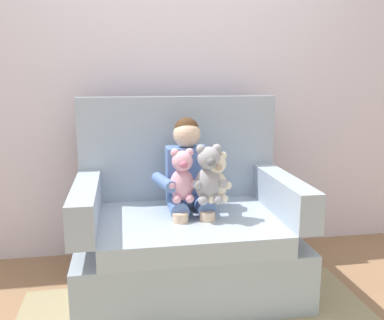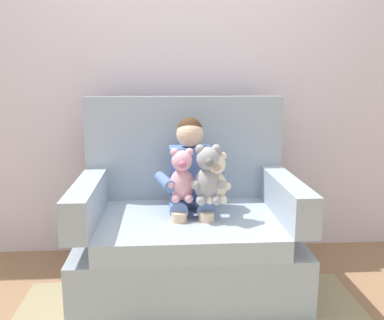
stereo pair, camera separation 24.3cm
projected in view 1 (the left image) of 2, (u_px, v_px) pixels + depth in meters
name	position (u px, v px, depth m)	size (l,w,h in m)	color
ground_plane	(187.00, 286.00, 2.64)	(8.00, 8.00, 0.00)	#936D4C
back_wall	(172.00, 77.00, 3.03)	(6.00, 0.10, 2.60)	silver
armchair	(186.00, 230.00, 2.62)	(1.32, 0.92, 1.18)	#9EADBC
seated_child	(189.00, 178.00, 2.58)	(0.45, 0.39, 0.82)	#597AB7
plush_pink	(182.00, 177.00, 2.43)	(0.19, 0.15, 0.31)	#EAA8BC
plush_grey	(209.00, 176.00, 2.40)	(0.20, 0.17, 0.34)	#9E9EA3
plush_cream	(216.00, 178.00, 2.42)	(0.18, 0.14, 0.30)	silver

